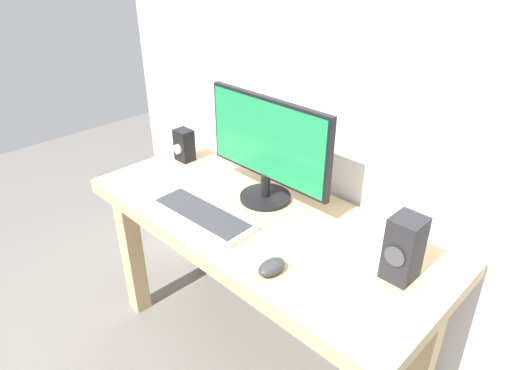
{
  "coord_description": "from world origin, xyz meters",
  "views": [
    {
      "loc": [
        0.97,
        -1.0,
        1.61
      ],
      "look_at": [
        -0.02,
        0.0,
        0.83
      ],
      "focal_mm": 31.59,
      "sensor_mm": 36.0,
      "label": 1
    }
  ],
  "objects_px": {
    "keyboard_primary": "(202,215)",
    "mouse": "(272,267)",
    "audio_controller": "(184,145)",
    "speaker_right": "(404,248)",
    "monitor": "(268,147)",
    "desk": "(260,240)"
  },
  "relations": [
    {
      "from": "speaker_right",
      "to": "desk",
      "type": "bearing_deg",
      "value": -174.29
    },
    {
      "from": "desk",
      "to": "keyboard_primary",
      "type": "xyz_separation_m",
      "value": [
        -0.14,
        -0.16,
        0.12
      ]
    },
    {
      "from": "keyboard_primary",
      "to": "audio_controller",
      "type": "xyz_separation_m",
      "value": [
        -0.43,
        0.25,
        0.06
      ]
    },
    {
      "from": "desk",
      "to": "mouse",
      "type": "xyz_separation_m",
      "value": [
        0.25,
        -0.2,
        0.13
      ]
    },
    {
      "from": "speaker_right",
      "to": "audio_controller",
      "type": "xyz_separation_m",
      "value": [
        -1.11,
        0.04,
        -0.03
      ]
    },
    {
      "from": "desk",
      "to": "monitor",
      "type": "bearing_deg",
      "value": 122.36
    },
    {
      "from": "keyboard_primary",
      "to": "audio_controller",
      "type": "distance_m",
      "value": 0.51
    },
    {
      "from": "speaker_right",
      "to": "audio_controller",
      "type": "bearing_deg",
      "value": 177.86
    },
    {
      "from": "monitor",
      "to": "audio_controller",
      "type": "xyz_separation_m",
      "value": [
        -0.51,
        -0.01,
        -0.15
      ]
    },
    {
      "from": "mouse",
      "to": "audio_controller",
      "type": "height_order",
      "value": "audio_controller"
    },
    {
      "from": "desk",
      "to": "monitor",
      "type": "relative_size",
      "value": 2.48
    },
    {
      "from": "desk",
      "to": "monitor",
      "type": "xyz_separation_m",
      "value": [
        -0.07,
        0.11,
        0.33
      ]
    },
    {
      "from": "speaker_right",
      "to": "mouse",
      "type": "bearing_deg",
      "value": -137.99
    },
    {
      "from": "keyboard_primary",
      "to": "speaker_right",
      "type": "bearing_deg",
      "value": 17.41
    },
    {
      "from": "monitor",
      "to": "keyboard_primary",
      "type": "xyz_separation_m",
      "value": [
        -0.07,
        -0.27,
        -0.21
      ]
    },
    {
      "from": "monitor",
      "to": "keyboard_primary",
      "type": "bearing_deg",
      "value": -105.16
    },
    {
      "from": "keyboard_primary",
      "to": "mouse",
      "type": "xyz_separation_m",
      "value": [
        0.39,
        -0.05,
        0.01
      ]
    },
    {
      "from": "monitor",
      "to": "desk",
      "type": "bearing_deg",
      "value": -57.64
    },
    {
      "from": "monitor",
      "to": "speaker_right",
      "type": "distance_m",
      "value": 0.62
    },
    {
      "from": "monitor",
      "to": "mouse",
      "type": "bearing_deg",
      "value": -44.56
    },
    {
      "from": "desk",
      "to": "speaker_right",
      "type": "distance_m",
      "value": 0.58
    },
    {
      "from": "keyboard_primary",
      "to": "speaker_right",
      "type": "relative_size",
      "value": 2.09
    }
  ]
}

